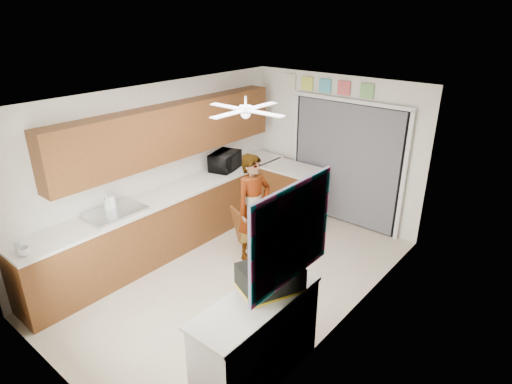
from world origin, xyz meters
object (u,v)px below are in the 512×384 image
Objects in this scene: soap_bottle at (108,204)px; man at (254,208)px; suitcase at (270,277)px; dog at (270,233)px; microwave at (225,161)px; paper_towel_roll at (112,204)px; cup at (24,252)px.

man is at bearing 51.74° from soap_bottle.
suitcase is 2.12m from man.
microwave is at bearing 174.49° from dog.
microwave is 0.96× the size of suitcase.
dog is (-1.46, 1.87, -0.82)m from suitcase.
microwave is 3.42m from suitcase.
man is (1.23, 1.51, -0.24)m from paper_towel_roll.
microwave is 2.47× the size of paper_towel_roll.
microwave is 4.26× the size of cup.
man reaches higher than soap_bottle.
microwave is 2.11× the size of soap_bottle.
paper_towel_roll is at bearing 162.44° from microwave.
soap_bottle is at bearing -95.19° from paper_towel_roll.
cup is at bearing -129.26° from suitcase.
microwave is 2.22m from soap_bottle.
cup is 2.78m from suitcase.
man is at bearing 50.76° from paper_towel_roll.
paper_towel_roll is at bearing -116.27° from dog.
soap_bottle reaches higher than dog.
paper_towel_roll is (0.01, 0.06, -0.02)m from soap_bottle.
dog is (1.26, 1.94, -0.83)m from soap_bottle.
microwave is 0.34× the size of man.
soap_bottle is 0.45× the size of suitcase.
man reaches higher than microwave.
suitcase is at bearing 1.38° from soap_bottle.
dog is at bearing 151.09° from suitcase.
soap_bottle is at bearing 101.57° from cup.
microwave is at bearing 70.16° from man.
cup is at bearing 169.37° from man.
suitcase reaches higher than dog.
dog is (1.20, -0.28, -0.85)m from microwave.
suitcase is at bearing 0.10° from paper_towel_roll.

